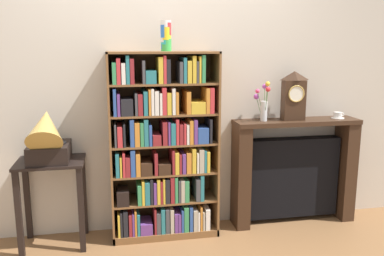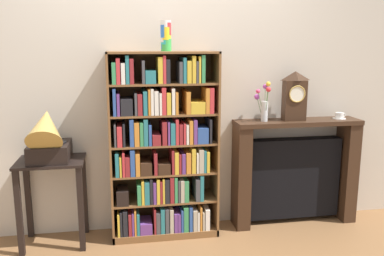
# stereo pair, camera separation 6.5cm
# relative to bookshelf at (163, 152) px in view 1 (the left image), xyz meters

# --- Properties ---
(ground_plane) EXTENTS (7.77, 6.40, 0.02)m
(ground_plane) POSITION_rel_bookshelf_xyz_m (0.01, -0.06, -0.76)
(ground_plane) COLOR brown
(wall_back) EXTENTS (4.77, 0.08, 2.60)m
(wall_back) POSITION_rel_bookshelf_xyz_m (0.15, 0.22, 0.55)
(wall_back) COLOR beige
(wall_back) RESTS_ON ground
(bookshelf) EXTENTS (0.91, 0.33, 1.58)m
(bookshelf) POSITION_rel_bookshelf_xyz_m (0.00, 0.00, 0.00)
(bookshelf) COLOR brown
(bookshelf) RESTS_ON ground
(cup_stack) EXTENTS (0.09, 0.09, 0.24)m
(cup_stack) POSITION_rel_bookshelf_xyz_m (0.04, 0.02, 0.96)
(cup_stack) COLOR green
(cup_stack) RESTS_ON bookshelf
(side_table_left) EXTENTS (0.53, 0.40, 0.72)m
(side_table_left) POSITION_rel_bookshelf_xyz_m (-0.91, -0.03, -0.23)
(side_table_left) COLOR black
(side_table_left) RESTS_ON ground
(gramophone) EXTENTS (0.31, 0.49, 0.50)m
(gramophone) POSITION_rel_bookshelf_xyz_m (-0.91, -0.09, 0.18)
(gramophone) COLOR black
(gramophone) RESTS_ON side_table_left
(fireplace_mantel) EXTENTS (1.15, 0.27, 0.97)m
(fireplace_mantel) POSITION_rel_bookshelf_xyz_m (1.22, 0.06, -0.27)
(fireplace_mantel) COLOR #382316
(fireplace_mantel) RESTS_ON ground
(mantel_clock) EXTENTS (0.20, 0.11, 0.44)m
(mantel_clock) POSITION_rel_bookshelf_xyz_m (1.18, 0.04, 0.44)
(mantel_clock) COLOR #382316
(mantel_clock) RESTS_ON fireplace_mantel
(flower_vase) EXTENTS (0.13, 0.16, 0.35)m
(flower_vase) POSITION_rel_bookshelf_xyz_m (0.90, 0.04, 0.38)
(flower_vase) COLOR silver
(flower_vase) RESTS_ON fireplace_mantel
(teacup_with_saucer) EXTENTS (0.12, 0.12, 0.06)m
(teacup_with_saucer) POSITION_rel_bookshelf_xyz_m (1.62, 0.04, 0.25)
(teacup_with_saucer) COLOR white
(teacup_with_saucer) RESTS_ON fireplace_mantel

